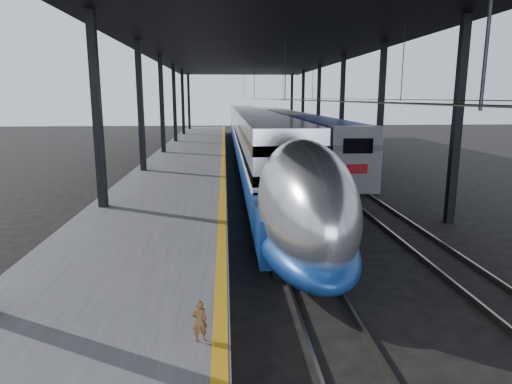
{
  "coord_description": "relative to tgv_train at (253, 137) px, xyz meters",
  "views": [
    {
      "loc": [
        -0.56,
        -14.47,
        5.58
      ],
      "look_at": [
        0.62,
        2.76,
        2.0
      ],
      "focal_mm": 32.0,
      "sensor_mm": 36.0,
      "label": 1
    }
  ],
  "objects": [
    {
      "name": "child",
      "position": [
        -3.09,
        -33.76,
        -0.65
      ],
      "size": [
        0.34,
        0.27,
        0.83
      ],
      "primitive_type": "imported",
      "rotation": [
        0.0,
        0.0,
        3.41
      ],
      "color": "#53371B",
      "rests_on": "platform"
    },
    {
      "name": "yellow_strip",
      "position": [
        -2.7,
        -7.35,
        -1.06
      ],
      "size": [
        0.3,
        80.0,
        0.01
      ],
      "primitive_type": "cube",
      "color": "orange",
      "rests_on": "platform"
    },
    {
      "name": "platform",
      "position": [
        -5.5,
        -7.35,
        -1.57
      ],
      "size": [
        6.0,
        80.0,
        1.0
      ],
      "primitive_type": "cube",
      "color": "#4C4C4F",
      "rests_on": "ground"
    },
    {
      "name": "ground",
      "position": [
        -2.0,
        -27.35,
        -2.07
      ],
      "size": [
        160.0,
        160.0,
        0.0
      ],
      "primitive_type": "plane",
      "color": "black",
      "rests_on": "ground"
    },
    {
      "name": "rails",
      "position": [
        2.5,
        -7.35,
        -1.99
      ],
      "size": [
        6.52,
        80.0,
        0.16
      ],
      "color": "slate",
      "rests_on": "ground"
    },
    {
      "name": "second_train",
      "position": [
        5.0,
        10.9,
        -0.05
      ],
      "size": [
        2.89,
        56.05,
        3.99
      ],
      "color": "navy",
      "rests_on": "ground"
    },
    {
      "name": "canopy",
      "position": [
        -0.1,
        -7.35,
        7.05
      ],
      "size": [
        18.0,
        75.0,
        9.47
      ],
      "color": "black",
      "rests_on": "ground"
    },
    {
      "name": "tgv_train",
      "position": [
        0.0,
        0.0,
        0.0
      ],
      "size": [
        3.08,
        65.2,
        4.42
      ],
      "color": "#ABAEB3",
      "rests_on": "ground"
    }
  ]
}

